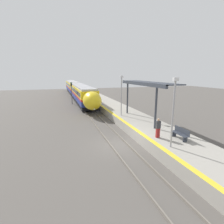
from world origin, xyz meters
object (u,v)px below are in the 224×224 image
object	(u,v)px
train	(77,90)
lamppost_near	(173,108)
railway_signal	(72,91)
lamppost_mid	(121,93)
person_waiting	(158,128)
platform_bench	(181,133)

from	to	relation	value
train	lamppost_near	size ratio (longest dim) A/B	9.06
railway_signal	lamppost_mid	distance (m)	16.46
person_waiting	lamppost_near	distance (m)	2.74
platform_bench	railway_signal	bearing A→B (deg)	104.31
platform_bench	lamppost_mid	bearing A→B (deg)	100.62
lamppost_near	lamppost_mid	xyz separation A→B (m)	(0.00, 9.96, 0.00)
railway_signal	train	bearing A→B (deg)	77.68
lamppost_near	lamppost_mid	size ratio (longest dim) A/B	1.00
lamppost_near	platform_bench	bearing A→B (deg)	32.87
person_waiting	railway_signal	world-z (taller)	railway_signal
train	platform_bench	xyz separation A→B (m)	(4.30, -33.74, -0.70)
lamppost_mid	platform_bench	bearing A→B (deg)	-79.38
train	lamppost_mid	bearing A→B (deg)	-83.95
railway_signal	lamppost_near	distance (m)	26.15
train	person_waiting	bearing A→B (deg)	-85.21
platform_bench	railway_signal	distance (m)	25.46
train	person_waiting	size ratio (longest dim) A/B	27.50
platform_bench	lamppost_near	bearing A→B (deg)	-147.13
railway_signal	lamppost_mid	world-z (taller)	lamppost_mid
train	platform_bench	size ratio (longest dim) A/B	25.32
person_waiting	railway_signal	distance (m)	24.31
train	lamppost_near	world-z (taller)	lamppost_near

